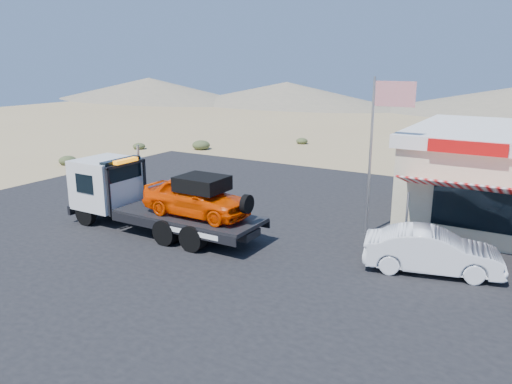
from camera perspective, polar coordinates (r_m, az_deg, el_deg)
ground at (r=18.31m, az=-6.46°, el=-6.33°), size 120.00×120.00×0.00m
asphalt_lot at (r=19.69m, az=3.53°, el=-4.71°), size 32.00×24.00×0.02m
tow_truck at (r=19.81m, az=-11.20°, el=-0.39°), size 8.23×2.44×2.75m
white_sedan at (r=16.88m, az=19.48°, el=-6.38°), size 4.46×2.48×1.39m
flagpole at (r=19.06m, az=13.71°, el=5.91°), size 1.55×0.10×6.00m
desert_scrub at (r=34.77m, az=-16.61°, el=3.77°), size 25.84×33.24×0.74m
distant_hills at (r=71.74m, az=14.62°, el=10.55°), size 126.00×48.00×4.20m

